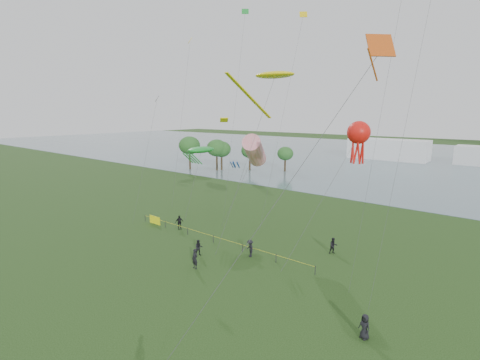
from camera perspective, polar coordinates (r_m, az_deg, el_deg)
The scene contains 17 objects.
ground_plane at distance 26.49m, azimuth -14.68°, elevation -20.64°, with size 400.00×400.00×0.00m, color #183210.
lake at distance 115.31m, azimuth 29.40°, elevation 2.75°, with size 400.00×120.00×0.08m, color slate.
pavilion_left at distance 112.73m, azimuth 23.09°, elevation 4.66°, with size 22.00×8.00×6.00m, color white.
trees at distance 83.75m, azimuth -2.91°, elevation 5.17°, with size 24.49×16.21×8.07m.
fence at distance 42.03m, azimuth -10.55°, elevation -7.48°, with size 24.07×0.07×1.05m.
spectator_a at distance 34.75m, azimuth -6.78°, elevation -10.96°, with size 0.77×0.60×1.58m, color black.
spectator_b at distance 34.23m, azimuth 1.66°, elevation -11.13°, with size 1.10×0.63×1.70m, color black.
spectator_c at distance 42.45m, azimuth -9.93°, elevation -6.85°, with size 0.99×0.41×1.69m, color black.
spectator_d at distance 24.44m, azimuth 19.78°, elevation -21.69°, with size 0.78×0.51×1.60m, color black.
spectator_f at distance 32.04m, azimuth -7.42°, elevation -12.71°, with size 0.66×0.43×1.82m, color black.
spectator_g at distance 36.09m, azimuth 15.06°, elevation -10.38°, with size 0.79×0.62×1.63m, color black.
kite_stingray at distance 37.85m, azimuth 5.53°, elevation 16.65°, with size 4.53×9.89×17.96m.
kite_windsock at distance 38.54m, azimuth 2.41°, elevation 4.81°, with size 6.55×5.28×11.59m.
kite_creature at distance 45.60m, azimuth -6.43°, elevation 4.92°, with size 2.35×5.14×9.41m.
kite_octopus at distance 34.25m, azimuth 18.89°, elevation 7.25°, with size 4.34×8.85×13.01m.
kite_delta at distance 18.45m, azimuth 19.99°, elevation 16.95°, with size 8.18×9.62×17.49m.
small_kites at distance 39.59m, azimuth 8.04°, elevation 24.96°, with size 40.19×12.33×11.87m.
Camera 1 is at (18.56, -12.98, 13.75)m, focal length 26.00 mm.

